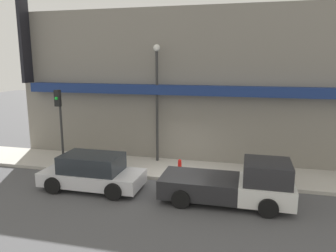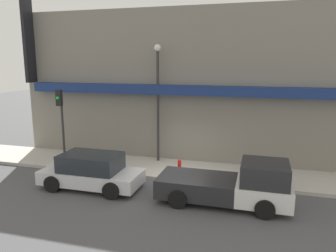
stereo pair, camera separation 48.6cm
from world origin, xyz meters
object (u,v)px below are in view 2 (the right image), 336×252
at_px(pickup_truck, 233,185).
at_px(parked_car, 91,171).
at_px(fire_hydrant, 179,166).
at_px(street_lamp, 158,91).
at_px(traffic_light, 61,114).

bearing_deg(pickup_truck, parked_car, -179.64).
relative_size(pickup_truck, parked_car, 1.16).
height_order(pickup_truck, fire_hydrant, pickup_truck).
bearing_deg(pickup_truck, street_lamp, 136.68).
xyz_separation_m(pickup_truck, traffic_light, (-8.68, 1.91, 2.07)).
xyz_separation_m(parked_car, fire_hydrant, (3.31, 2.55, -0.26)).
distance_m(street_lamp, traffic_light, 5.02).
xyz_separation_m(street_lamp, traffic_light, (-4.37, -2.20, -1.10)).
relative_size(fire_hydrant, traffic_light, 0.16).
bearing_deg(traffic_light, fire_hydrant, 6.17).
relative_size(pickup_truck, street_lamp, 0.83).
xyz_separation_m(fire_hydrant, traffic_light, (-5.94, -0.64, 2.36)).
distance_m(pickup_truck, traffic_light, 9.12).
xyz_separation_m(parked_car, street_lamp, (1.75, 4.11, 3.20)).
height_order(pickup_truck, parked_car, pickup_truck).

